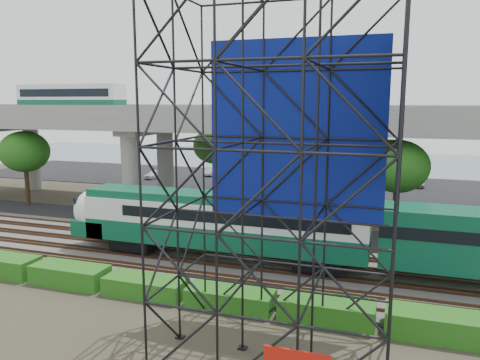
% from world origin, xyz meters
% --- Properties ---
extents(ground, '(140.00, 140.00, 0.00)m').
position_xyz_m(ground, '(0.00, 0.00, 0.00)').
color(ground, '#474233').
rests_on(ground, ground).
extents(ballast_bed, '(90.00, 12.00, 0.20)m').
position_xyz_m(ballast_bed, '(0.00, 2.00, 0.10)').
color(ballast_bed, slate).
rests_on(ballast_bed, ground).
extents(service_road, '(90.00, 5.00, 0.08)m').
position_xyz_m(service_road, '(0.00, 10.50, 0.04)').
color(service_road, black).
rests_on(service_road, ground).
extents(parking_lot, '(90.00, 18.00, 0.08)m').
position_xyz_m(parking_lot, '(0.00, 34.00, 0.04)').
color(parking_lot, black).
rests_on(parking_lot, ground).
extents(harbor_water, '(140.00, 40.00, 0.03)m').
position_xyz_m(harbor_water, '(0.00, 56.00, 0.01)').
color(harbor_water, '#466574').
rests_on(harbor_water, ground).
extents(rail_tracks, '(90.00, 9.52, 0.16)m').
position_xyz_m(rail_tracks, '(0.00, 2.00, 0.28)').
color(rail_tracks, '#472D1E').
rests_on(rail_tracks, ballast_bed).
extents(commuter_train, '(29.30, 3.06, 4.30)m').
position_xyz_m(commuter_train, '(5.26, 2.00, 2.88)').
color(commuter_train, black).
rests_on(commuter_train, rail_tracks).
extents(overpass, '(80.00, 12.00, 12.40)m').
position_xyz_m(overpass, '(-1.40, 16.00, 8.21)').
color(overpass, '#9E9B93').
rests_on(overpass, ground).
extents(scaffold_tower, '(9.36, 6.36, 15.00)m').
position_xyz_m(scaffold_tower, '(9.40, -7.98, 7.47)').
color(scaffold_tower, black).
rests_on(scaffold_tower, ground).
extents(hedge_strip, '(34.60, 1.80, 1.20)m').
position_xyz_m(hedge_strip, '(1.01, -4.30, 0.56)').
color(hedge_strip, '#175513').
rests_on(hedge_strip, ground).
extents(trees, '(40.94, 16.94, 7.69)m').
position_xyz_m(trees, '(-4.67, 16.17, 5.57)').
color(trees, '#382314').
rests_on(trees, ground).
extents(suv, '(5.84, 3.79, 1.50)m').
position_xyz_m(suv, '(-9.44, 10.16, 0.83)').
color(suv, black).
rests_on(suv, service_road).
extents(parked_cars, '(36.17, 9.45, 1.26)m').
position_xyz_m(parked_cars, '(1.04, 33.60, 0.67)').
color(parked_cars, silver).
rests_on(parked_cars, parking_lot).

